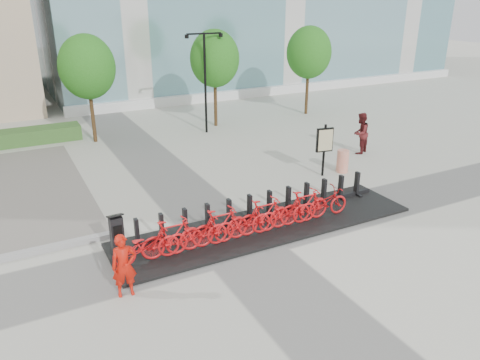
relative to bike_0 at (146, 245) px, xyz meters
name	(u,v)px	position (x,y,z in m)	size (l,w,h in m)	color
ground	(234,241)	(2.60, 0.05, -0.56)	(120.00, 120.00, 0.00)	#B9B9AA
hedge_b	(15,138)	(-2.40, 13.25, -0.21)	(6.00, 1.20, 0.70)	#2E6022
tree_1	(87,67)	(1.10, 12.05, 3.03)	(2.60, 2.60, 5.10)	#302415
tree_2	(215,59)	(7.60, 12.05, 3.03)	(2.60, 2.60, 5.10)	#302415
tree_3	(309,53)	(13.60, 12.05, 3.03)	(2.60, 2.60, 5.10)	#302415
streetlamp	(205,72)	(6.60, 11.05, 2.57)	(2.00, 0.20, 5.00)	black
dock_pad	(266,226)	(3.90, 0.35, -0.52)	(9.60, 2.40, 0.08)	black
dock_rail_posts	(261,206)	(3.96, 0.82, -0.05)	(8.02, 0.50, 0.85)	black
bike_0	(146,245)	(0.00, 0.00, 0.00)	(0.64, 1.82, 0.96)	red
bike_1	(172,237)	(0.72, 0.00, 0.05)	(0.50, 1.77, 1.06)	red
bike_2	(197,233)	(1.44, 0.00, 0.00)	(0.64, 1.82, 0.96)	red
bike_3	(220,226)	(2.16, 0.00, 0.05)	(0.50, 1.77, 1.06)	red
bike_4	(243,222)	(2.88, 0.00, 0.00)	(0.64, 1.82, 0.96)	red
bike_5	(264,215)	(3.60, 0.00, 0.05)	(0.50, 1.77, 1.06)	red
bike_6	(285,212)	(4.32, 0.00, 0.00)	(0.64, 1.82, 0.96)	red
bike_7	(304,206)	(5.04, 0.00, 0.05)	(0.50, 1.77, 1.06)	red
bike_8	(323,203)	(5.76, 0.00, 0.00)	(0.64, 1.82, 0.96)	red
kiosk	(117,236)	(-0.61, 0.58, 0.15)	(0.41, 0.35, 1.31)	black
worker_red	(124,266)	(-0.87, -1.11, 0.23)	(0.58, 0.38, 1.59)	red
pedestrian	(360,133)	(11.33, 4.68, 0.37)	(0.90, 0.70, 1.86)	#501618
construction_barrel	(343,161)	(9.10, 3.12, -0.10)	(0.48, 0.48, 0.91)	#EA4D20
map_sign	(325,142)	(8.14, 3.14, 0.82)	(0.69, 0.23, 2.09)	black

